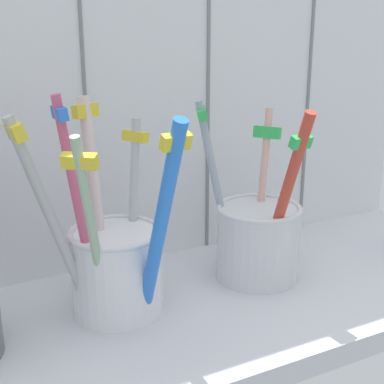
# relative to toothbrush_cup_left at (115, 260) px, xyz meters

# --- Properties ---
(counter_slab) EXTENTS (0.64, 0.22, 0.02)m
(counter_slab) POSITION_rel_toothbrush_cup_left_xyz_m (0.07, -0.02, -0.06)
(counter_slab) COLOR silver
(counter_slab) RESTS_ON ground
(tile_wall_back) EXTENTS (0.64, 0.02, 0.45)m
(tile_wall_back) POSITION_rel_toothbrush_cup_left_xyz_m (0.07, 0.10, 0.16)
(tile_wall_back) COLOR white
(tile_wall_back) RESTS_ON ground
(toothbrush_cup_left) EXTENTS (0.12, 0.13, 0.19)m
(toothbrush_cup_left) POSITION_rel_toothbrush_cup_left_xyz_m (0.00, 0.00, 0.00)
(toothbrush_cup_left) COLOR white
(toothbrush_cup_left) RESTS_ON counter_slab
(toothbrush_cup_right) EXTENTS (0.10, 0.11, 0.17)m
(toothbrush_cup_right) POSITION_rel_toothbrush_cup_left_xyz_m (0.14, 0.00, -0.01)
(toothbrush_cup_right) COLOR silver
(toothbrush_cup_right) RESTS_ON counter_slab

